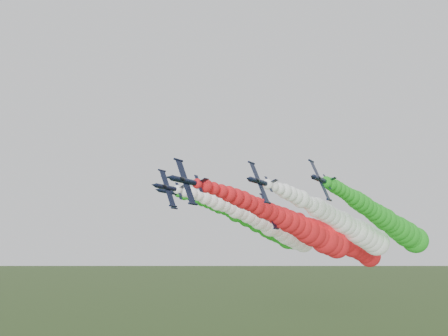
{
  "coord_description": "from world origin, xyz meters",
  "views": [
    {
      "loc": [
        50.14,
        -70.96,
        30.87
      ],
      "look_at": [
        4.61,
        1.87,
        47.47
      ],
      "focal_mm": 35.0,
      "sensor_mm": 36.0,
      "label": 1
    }
  ],
  "objects": [
    {
      "name": "jet_lead",
      "position": [
        11.61,
        26.72,
        35.99
      ],
      "size": [
        12.31,
        62.89,
        17.08
      ],
      "rotation": [
        0.0,
        1.18,
        0.0
      ],
      "color": "black",
      "rests_on": "ground"
    },
    {
      "name": "jet_trail",
      "position": [
        12.4,
        55.05,
        33.47
      ],
      "size": [
        12.53,
        63.1,
        17.3
      ],
      "rotation": [
        0.0,
        1.18,
        0.0
      ],
      "color": "black",
      "rests_on": "ground"
    },
    {
      "name": "jet_inner_left",
      "position": [
        -2.23,
        38.49,
        37.54
      ],
      "size": [
        12.25,
        62.83,
        17.02
      ],
      "rotation": [
        0.0,
        1.18,
        0.0
      ],
      "color": "black",
      "rests_on": "ground"
    },
    {
      "name": "jet_outer_right",
      "position": [
        27.24,
        46.77,
        37.79
      ],
      "size": [
        12.69,
        63.27,
        17.46
      ],
      "rotation": [
        0.0,
        1.18,
        0.0
      ],
      "color": "black",
      "rests_on": "ground"
    },
    {
      "name": "jet_outer_left",
      "position": [
        -9.48,
        48.11,
        38.27
      ],
      "size": [
        12.05,
        62.62,
        16.82
      ],
      "rotation": [
        0.0,
        1.18,
        0.0
      ],
      "color": "black",
      "rests_on": "ground"
    },
    {
      "name": "jet_inner_right",
      "position": [
        18.55,
        40.09,
        36.94
      ],
      "size": [
        12.66,
        63.24,
        17.43
      ],
      "rotation": [
        0.0,
        1.18,
        0.0
      ],
      "color": "black",
      "rests_on": "ground"
    }
  ]
}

